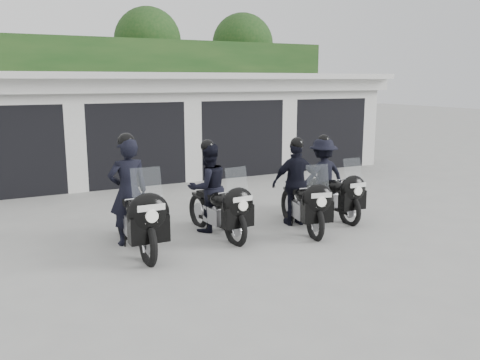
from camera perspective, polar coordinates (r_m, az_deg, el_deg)
name	(u,v)px	position (r m, az deg, el deg)	size (l,w,h in m)	color
ground	(228,245)	(8.74, -1.32, -7.30)	(80.00, 80.00, 0.00)	gray
garage_block	(113,125)	(15.99, -14.05, 6.01)	(16.40, 6.80, 2.96)	silver
background_vegetation	(91,80)	(20.77, -16.34, 10.72)	(20.00, 3.90, 5.80)	#163714
police_bike_a	(134,203)	(8.50, -11.87, -2.59)	(0.67, 2.26, 1.97)	black
police_bike_b	(213,193)	(9.23, -3.07, -1.52)	(0.85, 2.03, 1.76)	black
police_bike_c	(299,189)	(9.67, 6.68, -0.98)	(1.06, 2.00, 1.76)	black
police_bike_d	(327,180)	(10.62, 9.72, -0.05)	(1.04, 1.98, 1.72)	black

